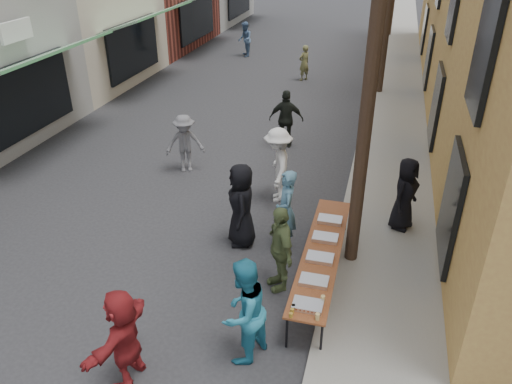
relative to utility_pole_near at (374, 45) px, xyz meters
The scene contains 24 objects.
ground 6.91m from the utility_pole_near, 145.10° to the right, with size 120.00×120.00×0.00m, color #28282B.
sidewalk 12.82m from the utility_pole_near, 86.66° to the left, with size 2.20×60.00×0.10m, color gray.
utility_pole_near is the anchor object (origin of this frame).
serving_table 3.92m from the utility_pole_near, 121.67° to the right, with size 0.70×4.00×0.75m.
catering_tray_sausage 4.50m from the utility_pole_near, 101.79° to the right, with size 0.50×0.33×0.08m, color maroon.
catering_tray_foil_b 4.18m from the utility_pole_near, 105.77° to the right, with size 0.50×0.33×0.08m, color #B2B2B7.
catering_tray_buns 3.92m from the utility_pole_near, 114.47° to the right, with size 0.50×0.33×0.08m, color tan.
catering_tray_foil_d 3.77m from the utility_pole_near, 139.55° to the right, with size 0.50×0.33×0.08m, color #B2B2B7.
catering_tray_buns_end 3.76m from the utility_pole_near, 153.81° to the left, with size 0.50×0.33×0.08m, color tan.
condiment_jar_a 4.70m from the utility_pole_near, 104.85° to the right, with size 0.07×0.07×0.08m, color #A57F26.
condiment_jar_b 4.64m from the utility_pole_near, 105.37° to the right, with size 0.07×0.07×0.08m, color #A57F26.
condiment_jar_c 4.59m from the utility_pole_near, 105.94° to the right, with size 0.07×0.07×0.08m, color #A57F26.
cup_stack 4.61m from the utility_pole_near, 96.66° to the right, with size 0.08×0.08×0.12m, color tan.
guest_front_a 4.29m from the utility_pole_near, behind, with size 0.93×0.61×1.91m, color black.
guest_front_b 3.88m from the utility_pole_near, behind, with size 0.67×0.44×1.83m, color teal.
guest_front_c 4.92m from the utility_pole_near, 115.21° to the right, with size 0.92×0.72×1.89m, color teal.
guest_front_d 4.67m from the utility_pole_near, 133.55° to the left, with size 1.25×0.72×1.94m, color silver.
guest_front_e 4.00m from the utility_pole_near, 137.40° to the right, with size 1.05×0.44×1.79m, color #5B6D3F.
guest_queue_back 6.21m from the utility_pole_near, 127.66° to the right, with size 1.57×0.50×1.69m, color maroon.
server 3.98m from the utility_pole_near, 57.01° to the left, with size 0.84×0.55×1.72m, color black.
passerby_left 6.96m from the utility_pole_near, 147.55° to the left, with size 1.08×0.62×1.67m, color slate.
passerby_mid 7.16m from the utility_pole_near, 114.85° to the left, with size 1.07×0.45×1.83m, color black.
passerby_right 14.06m from the utility_pole_near, 104.43° to the left, with size 0.57×0.37×1.55m, color olive.
passerby_far 18.55m from the utility_pole_near, 113.16° to the left, with size 0.85×0.66×1.75m, color #52729F.
Camera 1 is at (4.59, -5.80, 6.38)m, focal length 35.00 mm.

